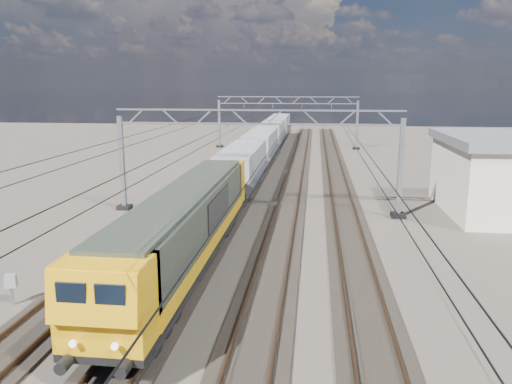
# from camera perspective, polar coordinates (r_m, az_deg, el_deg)

# --- Properties ---
(ground) EXTENTS (160.00, 160.00, 0.00)m
(ground) POSITION_cam_1_polar(r_m,az_deg,el_deg) (30.69, -0.78, -4.30)
(ground) COLOR black
(ground) RESTS_ON ground
(track_outer_west) EXTENTS (2.60, 140.00, 0.30)m
(track_outer_west) POSITION_cam_1_polar(r_m,az_deg,el_deg) (31.98, -11.52, -3.73)
(track_outer_west) COLOR black
(track_outer_west) RESTS_ON ground
(track_loco) EXTENTS (2.60, 140.00, 0.30)m
(track_loco) POSITION_cam_1_polar(r_m,az_deg,el_deg) (30.98, -4.46, -4.04)
(track_loco) COLOR black
(track_loco) RESTS_ON ground
(track_inner_east) EXTENTS (2.60, 140.00, 0.30)m
(track_inner_east) POSITION_cam_1_polar(r_m,az_deg,el_deg) (30.48, 2.96, -4.30)
(track_inner_east) COLOR black
(track_inner_east) RESTS_ON ground
(track_outer_east) EXTENTS (2.60, 140.00, 0.30)m
(track_outer_east) POSITION_cam_1_polar(r_m,az_deg,el_deg) (30.49, 10.50, -4.48)
(track_outer_east) COLOR black
(track_outer_east) RESTS_ON ground
(catenary_gantry_mid) EXTENTS (19.90, 0.90, 7.11)m
(catenary_gantry_mid) POSITION_cam_1_polar(r_m,az_deg,el_deg) (33.74, 0.09, 4.00)
(catenary_gantry_mid) COLOR #979CA5
(catenary_gantry_mid) RESTS_ON ground
(catenary_gantry_far) EXTENTS (19.90, 0.90, 7.11)m
(catenary_gantry_far) POSITION_cam_1_polar(r_m,az_deg,el_deg) (69.44, 3.58, 8.21)
(catenary_gantry_far) COLOR #979CA5
(catenary_gantry_far) RESTS_ON ground
(overhead_wires) EXTENTS (12.03, 140.00, 0.53)m
(overhead_wires) POSITION_cam_1_polar(r_m,az_deg,el_deg) (37.48, 0.81, 7.66)
(overhead_wires) COLOR black
(overhead_wires) RESTS_ON ground
(locomotive) EXTENTS (2.76, 21.10, 3.62)m
(locomotive) POSITION_cam_1_polar(r_m,az_deg,el_deg) (23.67, -7.89, -3.59)
(locomotive) COLOR black
(locomotive) RESTS_ON ground
(hopper_wagon_lead) EXTENTS (3.38, 13.00, 3.25)m
(hopper_wagon_lead) POSITION_cam_1_polar(r_m,az_deg,el_deg) (40.67, -1.64, 3.02)
(hopper_wagon_lead) COLOR black
(hopper_wagon_lead) RESTS_ON ground
(hopper_wagon_mid) EXTENTS (3.38, 13.00, 3.25)m
(hopper_wagon_mid) POSITION_cam_1_polar(r_m,az_deg,el_deg) (54.62, 0.54, 5.39)
(hopper_wagon_mid) COLOR black
(hopper_wagon_mid) RESTS_ON ground
(hopper_wagon_third) EXTENTS (3.38, 13.00, 3.25)m
(hopper_wagon_third) POSITION_cam_1_polar(r_m,az_deg,el_deg) (68.67, 1.84, 6.78)
(hopper_wagon_third) COLOR black
(hopper_wagon_third) RESTS_ON ground
(hopper_wagon_fourth) EXTENTS (3.38, 13.00, 3.25)m
(hopper_wagon_fourth) POSITION_cam_1_polar(r_m,az_deg,el_deg) (82.78, 2.69, 7.70)
(hopper_wagon_fourth) COLOR black
(hopper_wagon_fourth) RESTS_ON ground
(trackside_cabinet) EXTENTS (0.50, 0.43, 1.28)m
(trackside_cabinet) POSITION_cam_1_polar(r_m,az_deg,el_deg) (22.55, -26.22, -9.19)
(trackside_cabinet) COLOR #979CA5
(trackside_cabinet) RESTS_ON ground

